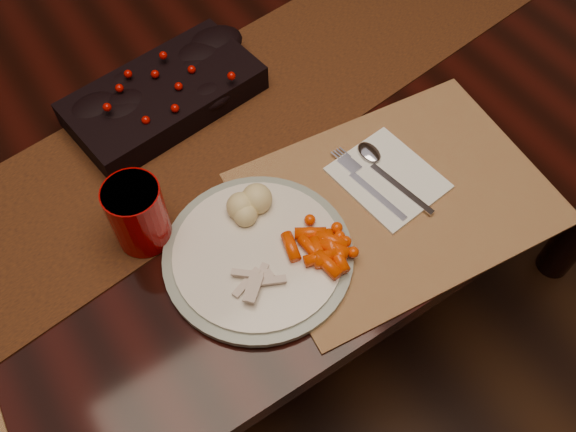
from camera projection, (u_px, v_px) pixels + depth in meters
floor at (230, 295)px, 1.69m from camera, size 5.00×5.00×0.00m
dining_table at (217, 224)px, 1.38m from camera, size 1.80×1.00×0.75m
table_runner at (183, 141)px, 1.02m from camera, size 1.53×0.50×0.00m
centerpiece at (163, 92)px, 1.03m from camera, size 0.34×0.21×0.07m
placemat_main at (397, 197)px, 0.96m from camera, size 0.49×0.38×0.00m
dinner_plate at (258, 255)px, 0.89m from camera, size 0.32×0.32×0.02m
baby_carrots at (316, 250)px, 0.88m from camera, size 0.11×0.10×0.02m
mashed_potatoes at (254, 207)px, 0.90m from camera, size 0.09×0.08×0.04m
turkey_shreds at (258, 279)px, 0.85m from camera, size 0.08×0.07×0.02m
napkin at (388, 178)px, 0.97m from camera, size 0.15×0.17×0.01m
fork at (370, 188)px, 0.96m from camera, size 0.04×0.15×0.00m
spoon at (391, 177)px, 0.97m from camera, size 0.06×0.16×0.00m
red_cup at (138, 214)px, 0.87m from camera, size 0.10×0.10×0.11m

